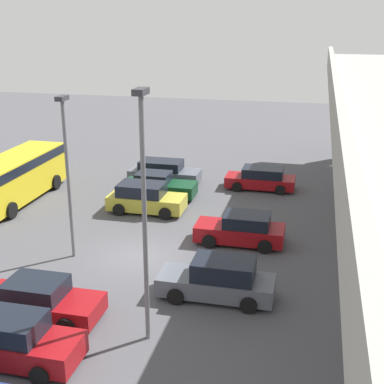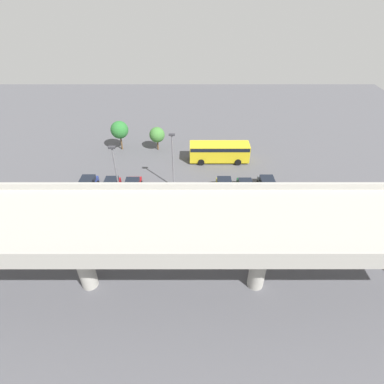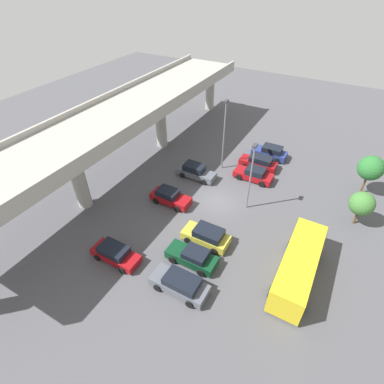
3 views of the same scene
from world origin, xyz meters
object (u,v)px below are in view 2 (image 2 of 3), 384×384
parked_car_0 (281,221)px  tree_front_left (157,135)px  shuttle_bus (219,151)px  parked_car_5 (132,187)px  lamp_post_near_aisle (117,177)px  parked_car_3 (200,221)px  parked_car_4 (150,220)px  parked_car_1 (246,189)px  lamp_post_mid_lot (173,157)px  parked_car_2 (225,188)px  parked_car_7 (87,186)px  tree_front_right (119,130)px  parked_car_8 (268,186)px  parked_car_6 (111,188)px

parked_car_0 → tree_front_left: 23.08m
parked_car_0 → shuttle_bus: (5.67, -14.05, 0.93)m
parked_car_5 → tree_front_left: size_ratio=1.22×
parked_car_0 → parked_car_5: 18.22m
parked_car_5 → lamp_post_near_aisle: lamp_post_near_aisle is taller
parked_car_3 → shuttle_bus: bearing=-12.3°
parked_car_4 → lamp_post_near_aisle: (3.30, -1.87, 4.26)m
parked_car_1 → parked_car_3: parked_car_3 is taller
lamp_post_near_aisle → lamp_post_mid_lot: lamp_post_near_aisle is taller
parked_car_2 → lamp_post_mid_lot: lamp_post_mid_lot is taller
tree_front_left → parked_car_2: bearing=129.0°
parked_car_7 → lamp_post_near_aisle: (-5.28, 4.41, 4.25)m
parked_car_4 → tree_front_right: (6.36, -17.48, 2.48)m
parked_car_1 → parked_car_8: parked_car_1 is taller
parked_car_7 → tree_front_left: (-7.84, -11.09, 1.72)m
parked_car_8 → parked_car_0: bearing=0.9°
parked_car_0 → lamp_post_mid_lot: bearing=58.3°
parked_car_4 → parked_car_5: 6.80m
parked_car_3 → parked_car_0: bearing=-90.0°
parked_car_6 → parked_car_7: parked_car_7 is taller
parked_car_7 → lamp_post_mid_lot: (-10.82, -0.97, 3.63)m
tree_front_left → shuttle_bus: bearing=159.5°
parked_car_0 → parked_car_8: bearing=0.9°
parked_car_3 → tree_front_left: tree_front_left is taller
parked_car_8 → parked_car_4: bearing=-65.9°
parked_car_2 → parked_car_5: size_ratio=0.96×
parked_car_2 → parked_car_8: 5.49m
parked_car_3 → lamp_post_near_aisle: size_ratio=0.50×
parked_car_2 → lamp_post_near_aisle: size_ratio=0.50×
parked_car_6 → lamp_post_mid_lot: size_ratio=0.61×
parked_car_4 → parked_car_2: bearing=-56.0°
shuttle_bus → tree_front_left: bearing=159.5°
parked_car_0 → parked_car_4: 14.19m
parked_car_6 → tree_front_right: tree_front_right is taller
lamp_post_mid_lot → tree_front_right: 13.41m
parked_car_3 → tree_front_left: (6.18, -17.51, 1.76)m
parked_car_7 → tree_front_right: bearing=168.7°
parked_car_0 → lamp_post_near_aisle: (17.49, -2.01, 4.34)m
parked_car_5 → parked_car_7: parked_car_7 is taller
parked_car_3 → parked_car_6: size_ratio=0.96×
parked_car_3 → parked_car_8: (-8.64, -6.44, 0.00)m
parked_car_4 → tree_front_right: size_ratio=1.00×
parked_car_3 → shuttle_bus: size_ratio=0.51×
parked_car_1 → lamp_post_mid_lot: lamp_post_mid_lot is taller
shuttle_bus → lamp_post_mid_lot: 9.57m
parked_car_3 → lamp_post_mid_lot: (3.20, -7.39, 3.67)m
parked_car_3 → parked_car_8: 10.77m
parked_car_1 → parked_car_7: size_ratio=1.01×
parked_car_5 → parked_car_0: bearing=69.8°
parked_car_0 → tree_front_left: bearing=40.5°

